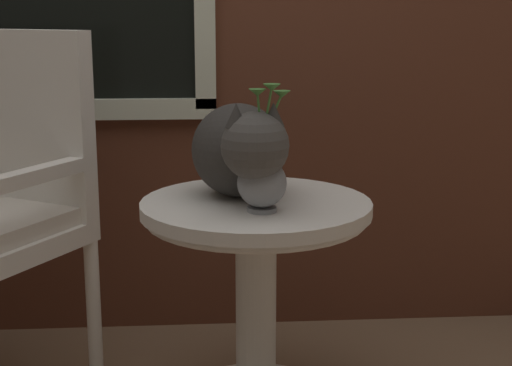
{
  "coord_description": "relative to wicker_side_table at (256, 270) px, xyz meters",
  "views": [
    {
      "loc": [
        0.11,
        -1.95,
        1.13
      ],
      "look_at": [
        0.26,
        0.07,
        0.68
      ],
      "focal_mm": 54.03,
      "sensor_mm": 36.0,
      "label": 1
    }
  ],
  "objects": [
    {
      "name": "wicker_side_table",
      "position": [
        0.0,
        0.0,
        0.0
      ],
      "size": [
        0.63,
        0.63,
        0.63
      ],
      "color": "silver",
      "rests_on": "ground_plane"
    },
    {
      "name": "cat",
      "position": [
        -0.04,
        0.03,
        0.34
      ],
      "size": [
        0.3,
        0.61,
        0.28
      ],
      "color": "#33302D",
      "rests_on": "wicker_side_table"
    },
    {
      "name": "pewter_vase_with_ivy",
      "position": [
        0.01,
        -0.11,
        0.3
      ],
      "size": [
        0.14,
        0.13,
        0.33
      ],
      "color": "gray",
      "rests_on": "wicker_side_table"
    }
  ]
}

